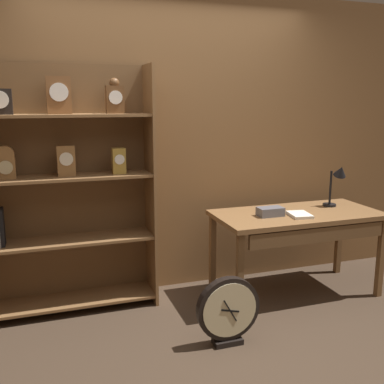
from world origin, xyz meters
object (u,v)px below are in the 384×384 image
(bookshelf, at_px, (63,189))
(workbench, at_px, (299,222))
(round_clock_large, at_px, (228,311))
(toolbox_small, at_px, (270,212))
(desk_lamp, at_px, (338,179))
(open_repair_manual, at_px, (300,215))

(bookshelf, xyz_separation_m, workbench, (1.92, -0.38, -0.34))
(workbench, bearing_deg, round_clock_large, -147.48)
(bookshelf, height_order, round_clock_large, bookshelf)
(workbench, relative_size, toolbox_small, 6.76)
(desk_lamp, bearing_deg, workbench, -166.96)
(workbench, xyz_separation_m, desk_lamp, (0.45, 0.10, 0.33))
(bookshelf, relative_size, round_clock_large, 3.95)
(workbench, xyz_separation_m, open_repair_manual, (-0.05, -0.09, 0.09))
(round_clock_large, bearing_deg, bookshelf, 137.15)
(desk_lamp, xyz_separation_m, toolbox_small, (-0.73, -0.11, -0.22))
(bookshelf, height_order, workbench, bookshelf)
(round_clock_large, bearing_deg, workbench, 32.52)
(bookshelf, bearing_deg, toolbox_small, -13.12)
(toolbox_small, bearing_deg, desk_lamp, 8.46)
(desk_lamp, relative_size, round_clock_large, 0.78)
(bookshelf, relative_size, toolbox_small, 9.26)
(round_clock_large, bearing_deg, open_repair_manual, 29.55)
(open_repair_manual, bearing_deg, workbench, 68.68)
(bookshelf, relative_size, desk_lamp, 5.05)
(toolbox_small, distance_m, round_clock_large, 0.99)
(desk_lamp, bearing_deg, toolbox_small, -171.54)
(workbench, relative_size, round_clock_large, 2.88)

